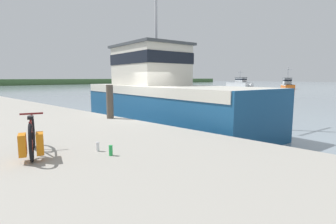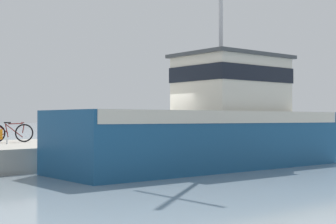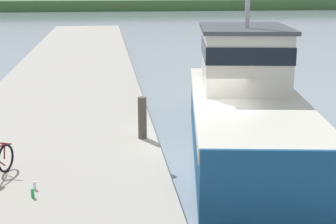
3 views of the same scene
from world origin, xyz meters
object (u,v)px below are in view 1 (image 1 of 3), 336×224
at_px(boat_green_anchored, 287,85).
at_px(mooring_post, 110,102).
at_px(boat_red_outer, 239,83).
at_px(bicycle_touring, 32,138).
at_px(water_bottle_on_curb, 98,147).
at_px(fishing_boat_main, 158,94).
at_px(water_bottle_by_bike, 111,150).

relative_size(boat_green_anchored, mooring_post, 5.87).
xyz_separation_m(boat_red_outer, bicycle_touring, (-58.00, -27.61, 0.18)).
height_order(bicycle_touring, mooring_post, mooring_post).
bearing_deg(boat_green_anchored, bicycle_touring, -103.54).
bearing_deg(mooring_post, water_bottle_on_curb, -126.84).
height_order(fishing_boat_main, water_bottle_by_bike, fishing_boat_main).
bearing_deg(boat_red_outer, mooring_post, 35.85).
height_order(fishing_boat_main, boat_green_anchored, fishing_boat_main).
distance_m(mooring_post, water_bottle_by_bike, 4.86).
xyz_separation_m(fishing_boat_main, bicycle_touring, (-7.05, -3.88, -0.37)).
relative_size(bicycle_touring, water_bottle_on_curb, 8.64).
bearing_deg(boat_green_anchored, water_bottle_on_curb, -102.68).
bearing_deg(water_bottle_on_curb, water_bottle_by_bike, -87.96).
height_order(boat_green_anchored, bicycle_touring, boat_green_anchored).
bearing_deg(bicycle_touring, boat_red_outer, 45.78).
height_order(fishing_boat_main, water_bottle_on_curb, fishing_boat_main).
bearing_deg(boat_green_anchored, fishing_boat_main, -105.78).
distance_m(water_bottle_by_bike, water_bottle_on_curb, 0.45).
height_order(bicycle_touring, water_bottle_by_bike, bicycle_touring).
relative_size(bicycle_touring, water_bottle_by_bike, 8.19).
bearing_deg(water_bottle_by_bike, water_bottle_on_curb, 92.04).
bearing_deg(boat_red_outer, fishing_boat_main, 36.43).
relative_size(water_bottle_by_bike, water_bottle_on_curb, 1.05).
bearing_deg(fishing_boat_main, bicycle_touring, -142.56).
relative_size(mooring_post, water_bottle_on_curb, 6.49).
distance_m(boat_green_anchored, bicycle_touring, 56.40).
distance_m(boat_red_outer, boat_green_anchored, 13.33).
height_order(fishing_boat_main, bicycle_touring, fishing_boat_main).
bearing_deg(mooring_post, water_bottle_by_bike, -123.50).
distance_m(fishing_boat_main, water_bottle_on_curb, 7.50).
xyz_separation_m(boat_red_outer, water_bottle_on_curb, (-56.94, -28.19, -0.08)).
xyz_separation_m(fishing_boat_main, boat_red_outer, (50.94, 23.73, -0.56)).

